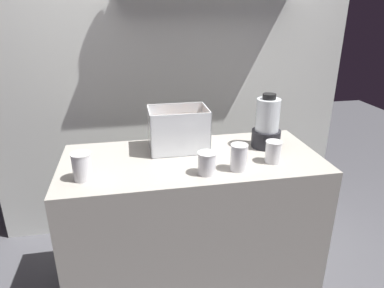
% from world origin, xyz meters
% --- Properties ---
extents(ground_plane, '(8.00, 8.00, 0.00)m').
position_xyz_m(ground_plane, '(0.00, 0.00, 0.00)').
color(ground_plane, '#4C4C51').
extents(counter, '(1.40, 0.64, 0.90)m').
position_xyz_m(counter, '(0.00, 0.00, 0.45)').
color(counter, '#9E998E').
rests_on(counter, ground_plane).
extents(back_wall_unit, '(2.60, 0.24, 2.50)m').
position_xyz_m(back_wall_unit, '(0.01, 0.77, 1.27)').
color(back_wall_unit, silver).
rests_on(back_wall_unit, ground_plane).
extents(carrot_display_bin, '(0.33, 0.23, 0.24)m').
position_xyz_m(carrot_display_bin, '(-0.05, 0.14, 0.98)').
color(carrot_display_bin, white).
rests_on(carrot_display_bin, counter).
extents(blender_pitcher, '(0.17, 0.17, 0.31)m').
position_xyz_m(blender_pitcher, '(0.45, 0.08, 1.03)').
color(blender_pitcher, black).
rests_on(blender_pitcher, counter).
extents(juice_cup_pomegranate_far_left, '(0.09, 0.09, 0.13)m').
position_xyz_m(juice_cup_pomegranate_far_left, '(-0.55, -0.15, 0.96)').
color(juice_cup_pomegranate_far_left, white).
rests_on(juice_cup_pomegranate_far_left, counter).
extents(juice_cup_beet_left, '(0.09, 0.09, 0.11)m').
position_xyz_m(juice_cup_beet_left, '(0.04, -0.20, 0.95)').
color(juice_cup_beet_left, white).
rests_on(juice_cup_beet_left, counter).
extents(juice_cup_carrot_middle, '(0.09, 0.09, 0.13)m').
position_xyz_m(juice_cup_carrot_middle, '(0.20, -0.19, 0.96)').
color(juice_cup_carrot_middle, white).
rests_on(juice_cup_carrot_middle, counter).
extents(juice_cup_mango_right, '(0.09, 0.09, 0.12)m').
position_xyz_m(juice_cup_mango_right, '(0.41, -0.13, 0.95)').
color(juice_cup_mango_right, white).
rests_on(juice_cup_mango_right, counter).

